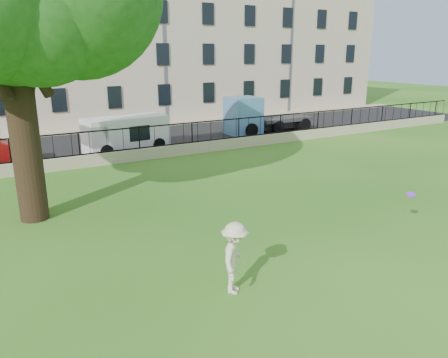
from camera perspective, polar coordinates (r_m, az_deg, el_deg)
ground at (r=12.89m, az=7.59°, el=-8.62°), size 120.00×120.00×0.00m
retaining_wall at (r=22.96m, az=-10.90°, el=3.19°), size 50.00×0.40×0.60m
iron_railing at (r=22.78m, az=-11.02°, el=5.28°), size 50.00×0.05×1.13m
street at (r=27.41m, az=-14.18°, el=4.47°), size 60.00×9.00×0.01m
sidewalk at (r=32.36m, az=-16.81°, el=6.13°), size 60.00×1.40×0.12m
building_row at (r=37.48m, az=-19.89°, el=17.73°), size 56.40×10.40×13.80m
man at (r=10.15m, az=1.41°, el=-10.28°), size 1.22×1.25×1.72m
frisbee at (r=14.46m, az=23.22°, el=-1.88°), size 0.34×0.35×0.12m
white_van at (r=25.09m, az=-12.65°, el=5.74°), size 4.75×2.29×1.92m
blue_truck at (r=30.58m, az=5.71°, el=8.45°), size 5.98×2.16×2.50m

